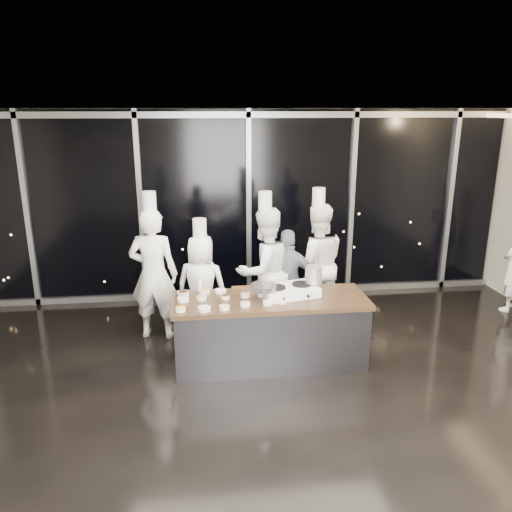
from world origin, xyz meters
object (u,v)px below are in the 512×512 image
(stock_pot, at_px, (314,274))
(chef_left, at_px, (202,285))
(stove, at_px, (289,291))
(frying_pan, at_px, (263,287))
(chef_center, at_px, (265,270))
(chef_far_left, at_px, (154,273))
(demo_counter, at_px, (270,331))
(chef_right, at_px, (316,263))
(guest, at_px, (288,281))

(stock_pot, height_order, chef_left, chef_left)
(stove, distance_m, frying_pan, 0.37)
(stock_pot, relative_size, chef_center, 0.10)
(chef_far_left, height_order, chef_center, chef_far_left)
(demo_counter, distance_m, chef_far_left, 1.89)
(frying_pan, height_order, stock_pot, stock_pot)
(chef_left, relative_size, chef_center, 0.83)
(frying_pan, relative_size, chef_right, 0.28)
(stock_pot, relative_size, chef_left, 0.12)
(chef_center, relative_size, chef_right, 1.00)
(guest, bearing_deg, stove, 92.60)
(chef_center, distance_m, chef_right, 0.86)
(chef_far_left, distance_m, chef_right, 2.42)
(chef_right, bearing_deg, guest, 31.39)
(chef_center, bearing_deg, chef_far_left, -24.66)
(demo_counter, height_order, chef_left, chef_left)
(frying_pan, relative_size, chef_far_left, 0.28)
(stock_pot, height_order, chef_center, chef_center)
(demo_counter, bearing_deg, frying_pan, -172.11)
(stove, distance_m, chef_left, 1.41)
(chef_far_left, bearing_deg, chef_left, -174.20)
(frying_pan, distance_m, stock_pot, 0.70)
(frying_pan, relative_size, chef_left, 0.34)
(chef_far_left, height_order, chef_right, chef_far_left)
(chef_right, bearing_deg, demo_counter, 55.39)
(frying_pan, height_order, chef_far_left, chef_far_left)
(chef_center, bearing_deg, guest, 148.28)
(frying_pan, relative_size, chef_center, 0.28)
(stove, height_order, frying_pan, frying_pan)
(stove, xyz_separation_m, chef_center, (-0.18, 0.93, -0.02))
(chef_left, xyz_separation_m, chef_right, (1.75, 0.31, 0.17))
(frying_pan, relative_size, stock_pot, 2.75)
(chef_far_left, bearing_deg, stock_pot, 169.17)
(stock_pot, bearing_deg, chef_left, 150.90)
(stove, bearing_deg, stock_pot, -2.60)
(chef_far_left, height_order, guest, chef_far_left)
(stock_pot, bearing_deg, demo_counter, -166.53)
(chef_center, height_order, guest, chef_center)
(demo_counter, relative_size, guest, 1.59)
(stove, xyz_separation_m, frying_pan, (-0.34, -0.09, 0.10))
(chef_left, xyz_separation_m, guest, (1.26, 0.02, 0.00))
(chef_left, bearing_deg, stove, 158.66)
(chef_far_left, distance_m, guest, 1.93)
(chef_left, relative_size, chef_right, 0.83)
(guest, height_order, chef_right, chef_right)
(stock_pot, distance_m, chef_left, 1.68)
(stove, relative_size, chef_right, 0.38)
(frying_pan, distance_m, chef_far_left, 1.75)
(demo_counter, relative_size, stock_pot, 11.45)
(demo_counter, bearing_deg, guest, 67.06)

